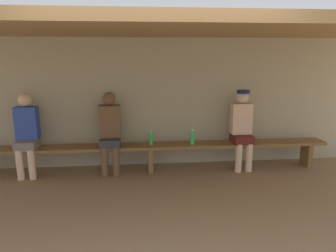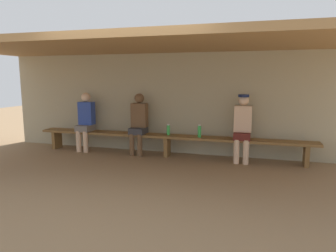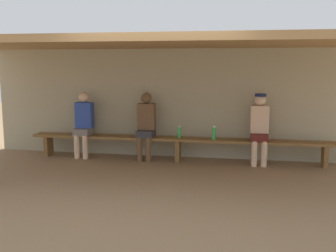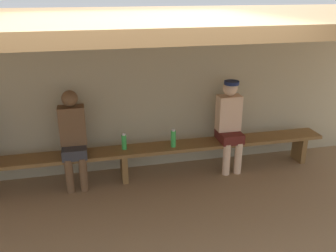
{
  "view_description": "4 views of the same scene",
  "coord_description": "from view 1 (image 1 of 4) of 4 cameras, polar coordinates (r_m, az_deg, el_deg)",
  "views": [
    {
      "loc": [
        -0.2,
        -3.51,
        1.94
      ],
      "look_at": [
        0.28,
        1.33,
        0.82
      ],
      "focal_mm": 33.84,
      "sensor_mm": 36.0,
      "label": 1
    },
    {
      "loc": [
        1.76,
        -4.53,
        1.66
      ],
      "look_at": [
        0.13,
        1.14,
        0.72
      ],
      "focal_mm": 32.28,
      "sensor_mm": 36.0,
      "label": 2
    },
    {
      "loc": [
        1.16,
        -6.01,
        1.89
      ],
      "look_at": [
        -0.17,
        1.35,
        0.72
      ],
      "focal_mm": 42.37,
      "sensor_mm": 36.0,
      "label": 3
    },
    {
      "loc": [
        -0.42,
        -3.02,
        2.56
      ],
      "look_at": [
        0.55,
        1.18,
        0.91
      ],
      "focal_mm": 38.66,
      "sensor_mm": 36.0,
      "label": 4
    }
  ],
  "objects": [
    {
      "name": "player_shirtless_tan",
      "position": [
        5.49,
        -24.11,
        -0.93
      ],
      "size": [
        0.34,
        0.42,
        1.34
      ],
      "color": "slate",
      "rests_on": "ground"
    },
    {
      "name": "dugout_roof",
      "position": [
        4.22,
        -3.04,
        17.29
      ],
      "size": [
        8.0,
        2.8,
        0.12
      ],
      "primitive_type": "cube",
      "color": "#9E7547",
      "rests_on": "back_wall"
    },
    {
      "name": "water_bottle_blue",
      "position": [
        5.27,
        4.43,
        -1.98
      ],
      "size": [
        0.07,
        0.07,
        0.26
      ],
      "color": "green",
      "rests_on": "bench"
    },
    {
      "name": "ground_plane",
      "position": [
        4.01,
        -2.16,
        -15.96
      ],
      "size": [
        24.0,
        24.0,
        0.0
      ],
      "primitive_type": "plane",
      "color": "#8C6D4C"
    },
    {
      "name": "back_wall",
      "position": [
        5.57,
        -3.51,
        4.26
      ],
      "size": [
        8.0,
        0.2,
        2.2
      ],
      "primitive_type": "cube",
      "color": "tan",
      "rests_on": "ground"
    },
    {
      "name": "player_middle",
      "position": [
        5.49,
        13.16,
        0.04
      ],
      "size": [
        0.34,
        0.42,
        1.34
      ],
      "color": "#591E19",
      "rests_on": "ground"
    },
    {
      "name": "bench",
      "position": [
        5.29,
        -3.22,
        -4.12
      ],
      "size": [
        6.0,
        0.36,
        0.46
      ],
      "color": "brown",
      "rests_on": "ground"
    },
    {
      "name": "water_bottle_orange",
      "position": [
        5.27,
        -3.06,
        -2.13
      ],
      "size": [
        0.07,
        0.07,
        0.23
      ],
      "color": "green",
      "rests_on": "bench"
    },
    {
      "name": "player_in_white",
      "position": [
        5.22,
        -10.4,
        -0.66
      ],
      "size": [
        0.34,
        0.42,
        1.34
      ],
      "color": "#333338",
      "rests_on": "ground"
    }
  ]
}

